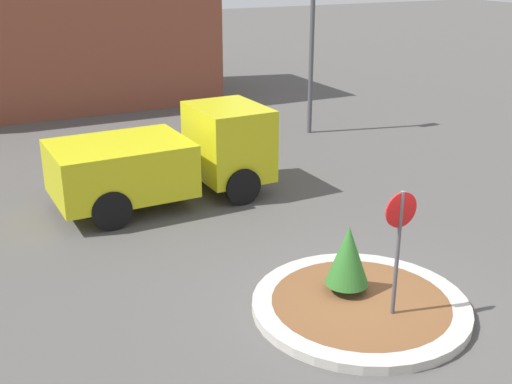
{
  "coord_description": "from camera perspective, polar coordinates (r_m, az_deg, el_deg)",
  "views": [
    {
      "loc": [
        -6.1,
        -8.12,
        5.99
      ],
      "look_at": [
        -0.57,
        3.02,
        1.32
      ],
      "focal_mm": 45.0,
      "sensor_mm": 36.0,
      "label": 1
    }
  ],
  "objects": [
    {
      "name": "stop_sign",
      "position": [
        10.78,
        12.59,
        -3.8
      ],
      "size": [
        0.61,
        0.07,
        2.41
      ],
      "color": "#4C4C51",
      "rests_on": "ground_plane"
    },
    {
      "name": "light_pole",
      "position": [
        22.18,
        5.01,
        14.03
      ],
      "size": [
        0.7,
        0.3,
        5.89
      ],
      "color": "#4C4C51",
      "rests_on": "ground_plane"
    },
    {
      "name": "ground_plane",
      "position": [
        11.79,
        9.22,
        -10.26
      ],
      "size": [
        120.0,
        120.0,
        0.0
      ],
      "primitive_type": "plane",
      "color": "#514F4C"
    },
    {
      "name": "storefront_building",
      "position": [
        27.96,
        -19.53,
        14.94
      ],
      "size": [
        14.12,
        6.07,
        7.58
      ],
      "color": "brown",
      "rests_on": "ground_plane"
    },
    {
      "name": "island_shrub",
      "position": [
        11.65,
        8.18,
        -5.57
      ],
      "size": [
        0.79,
        0.79,
        1.28
      ],
      "color": "brown",
      "rests_on": "traffic_island"
    },
    {
      "name": "utility_truck",
      "position": [
        16.26,
        -7.82,
        3.06
      ],
      "size": [
        5.48,
        2.58,
        2.28
      ],
      "rotation": [
        0.0,
        0.0,
        0.03
      ],
      "color": "gold",
      "rests_on": "ground_plane"
    },
    {
      "name": "traffic_island",
      "position": [
        11.75,
        9.24,
        -9.9
      ],
      "size": [
        3.87,
        3.87,
        0.17
      ],
      "color": "#BCB7AD",
      "rests_on": "ground_plane"
    }
  ]
}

